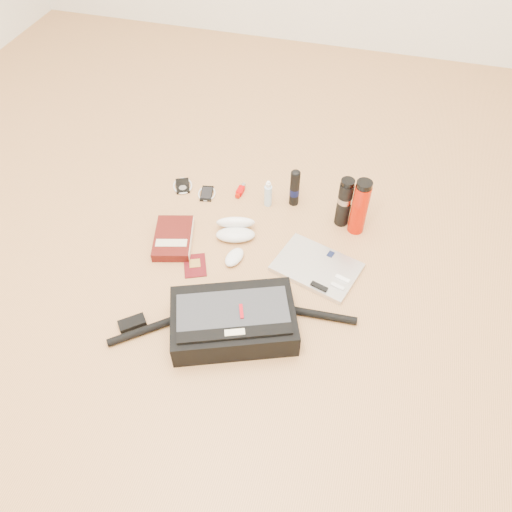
# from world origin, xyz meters

# --- Properties ---
(ground) EXTENTS (4.00, 4.00, 0.00)m
(ground) POSITION_xyz_m (0.00, 0.00, 0.00)
(ground) COLOR #BB834D
(ground) RESTS_ON ground
(messenger_bag) EXTENTS (0.83, 0.40, 0.12)m
(messenger_bag) POSITION_xyz_m (0.03, -0.20, 0.06)
(messenger_bag) COLOR black
(messenger_bag) RESTS_ON ground
(laptop) EXTENTS (0.36, 0.30, 0.03)m
(laptop) POSITION_xyz_m (0.26, 0.15, 0.01)
(laptop) COLOR silver
(laptop) RESTS_ON ground
(book) EXTENTS (0.20, 0.26, 0.04)m
(book) POSITION_xyz_m (-0.33, 0.14, 0.02)
(book) COLOR #440E0B
(book) RESTS_ON ground
(passport) EXTENTS (0.13, 0.14, 0.01)m
(passport) POSITION_xyz_m (-0.20, 0.04, 0.00)
(passport) COLOR #4D0A0F
(passport) RESTS_ON ground
(mouse) EXTENTS (0.08, 0.12, 0.03)m
(mouse) POSITION_xyz_m (-0.06, 0.11, 0.02)
(mouse) COLOR silver
(mouse) RESTS_ON ground
(sunglasses_case) EXTENTS (0.19, 0.17, 0.09)m
(sunglasses_case) POSITION_xyz_m (-0.10, 0.24, 0.03)
(sunglasses_case) COLOR silver
(sunglasses_case) RESTS_ON ground
(ipod) EXTENTS (0.12, 0.12, 0.01)m
(ipod) POSITION_xyz_m (-0.42, 0.47, 0.01)
(ipod) COLOR black
(ipod) RESTS_ON ground
(phone) EXTENTS (0.09, 0.11, 0.01)m
(phone) POSITION_xyz_m (-0.29, 0.45, 0.00)
(phone) COLOR black
(phone) RESTS_ON ground
(inhaler) EXTENTS (0.03, 0.09, 0.02)m
(inhaler) POSITION_xyz_m (-0.15, 0.50, 0.01)
(inhaler) COLOR #C40001
(inhaler) RESTS_ON ground
(spray_bottle) EXTENTS (0.04, 0.04, 0.13)m
(spray_bottle) POSITION_xyz_m (-0.01, 0.46, 0.06)
(spray_bottle) COLOR #B0D1E7
(spray_bottle) RESTS_ON ground
(aerosol_can) EXTENTS (0.04, 0.04, 0.18)m
(aerosol_can) POSITION_xyz_m (0.09, 0.50, 0.09)
(aerosol_can) COLOR black
(aerosol_can) RESTS_ON ground
(thermos_black) EXTENTS (0.06, 0.06, 0.23)m
(thermos_black) POSITION_xyz_m (0.31, 0.43, 0.12)
(thermos_black) COLOR black
(thermos_black) RESTS_ON ground
(thermos_red) EXTENTS (0.08, 0.08, 0.26)m
(thermos_red) POSITION_xyz_m (0.38, 0.41, 0.13)
(thermos_red) COLOR #B31401
(thermos_red) RESTS_ON ground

